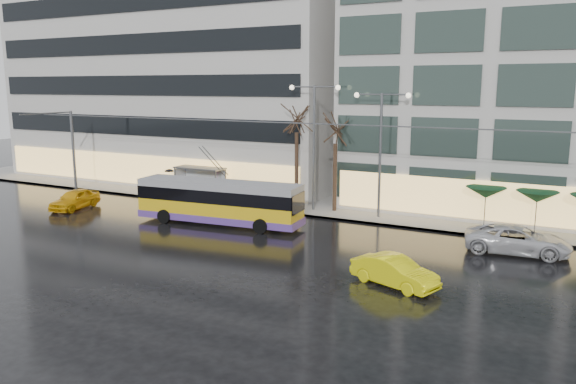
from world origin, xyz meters
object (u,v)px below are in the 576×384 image
Objects in this scene: bus_shelter at (198,175)px; taxi_a at (75,199)px; trolleybus at (219,203)px; street_lamp_near at (314,130)px.

taxi_a is (-5.86, -7.45, -1.22)m from bus_shelter.
street_lamp_near reaches higher than trolleybus.
street_lamp_near reaches higher than bus_shelter.
trolleybus is 2.64× the size of taxi_a.
trolleybus is 1.28× the size of street_lamp_near.
taxi_a is (-16.24, -7.56, -5.25)m from street_lamp_near.
street_lamp_near is (3.93, 6.43, 4.56)m from trolleybus.
trolleybus reaches higher than taxi_a.
street_lamp_near is (10.38, 0.11, 4.03)m from bus_shelter.
bus_shelter is (-6.45, 6.32, 0.53)m from trolleybus.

